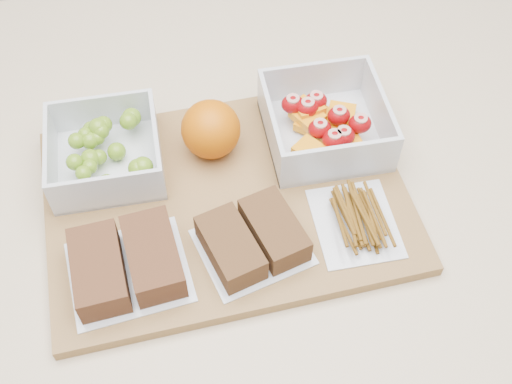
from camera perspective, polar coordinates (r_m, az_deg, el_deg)
counter at (r=1.16m, az=-0.59°, el=-13.94°), size 1.20×0.90×0.90m
cutting_board at (r=0.76m, az=-2.60°, el=-0.71°), size 0.43×0.32×0.02m
grape_container at (r=0.79m, az=-13.17°, el=3.56°), size 0.13×0.13×0.06m
fruit_container at (r=0.80m, az=6.13°, el=6.03°), size 0.14×0.14×0.06m
orange at (r=0.77m, az=-4.04°, el=5.58°), size 0.07×0.07×0.07m
sandwich_bag_left at (r=0.70m, az=-11.45°, el=-6.27°), size 0.14×0.12×0.04m
sandwich_bag_center at (r=0.70m, az=-0.31°, el=-4.23°), size 0.14×0.13×0.04m
pretzel_bag at (r=0.73m, az=8.89°, el=-2.28°), size 0.09×0.11×0.02m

